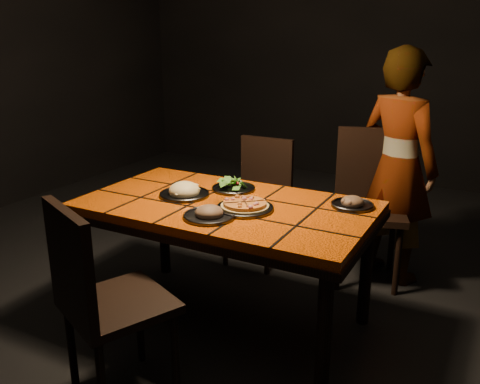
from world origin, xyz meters
The scene contains 11 objects.
room_shell centered at (0.00, 0.00, 1.50)m, with size 6.04×7.04×3.08m.
dining_table centered at (0.00, 0.00, 0.67)m, with size 1.62×0.92×0.75m.
chair_near centered at (-0.16, -0.86, 0.56)m, with size 0.58×0.58×0.98m.
chair_far_left centered at (-0.23, 0.93, 0.52)m, with size 0.42×0.42×0.91m.
chair_far_right centered at (0.55, 1.02, 0.59)m, with size 0.59×0.59×1.04m.
diner centered at (0.71, 1.09, 0.79)m, with size 0.58×0.38×1.59m, color brown.
plate_pizza centered at (0.15, -0.05, 0.77)m, with size 0.36×0.36×0.04m.
plate_pasta centered at (-0.28, 0.00, 0.77)m, with size 0.29×0.29×0.10m.
plate_salad centered at (-0.08, 0.23, 0.78)m, with size 0.26×0.26×0.07m.
plate_mushroom_a centered at (0.04, -0.25, 0.77)m, with size 0.27×0.27×0.09m.
plate_mushroom_b centered at (0.64, 0.27, 0.77)m, with size 0.23×0.23×0.08m.
Camera 1 is at (1.33, -2.33, 1.66)m, focal length 38.00 mm.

